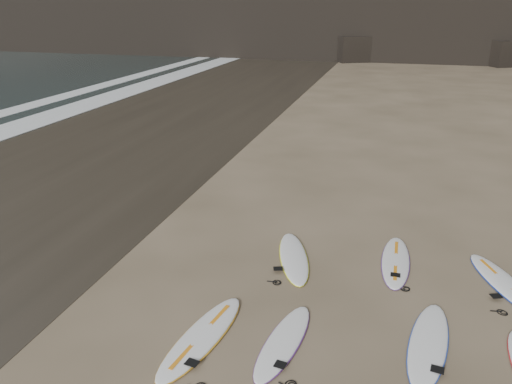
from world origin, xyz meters
TOP-DOWN VIEW (x-y plane):
  - ground at (0.00, 0.00)m, footprint 240.00×240.00m
  - wet_sand at (-13.00, 10.00)m, footprint 12.00×200.00m
  - surfboard_0 at (-4.09, -0.91)m, footprint 1.08×2.78m
  - surfboard_1 at (-2.64, -0.64)m, footprint 0.88×2.40m
  - surfboard_2 at (-0.17, -0.00)m, footprint 1.00×2.67m
  - surfboard_5 at (-3.09, 2.45)m, footprint 1.36×2.65m
  - surfboard_6 at (-0.78, 2.91)m, footprint 0.63×2.57m
  - surfboard_7 at (1.48, 2.55)m, footprint 1.52×2.64m

SIDE VIEW (x-z plane):
  - ground at x=0.00m, z-range 0.00..0.00m
  - wet_sand at x=-13.00m, z-range 0.00..0.01m
  - surfboard_1 at x=-2.64m, z-range 0.00..0.08m
  - surfboard_6 at x=-0.78m, z-range 0.00..0.09m
  - surfboard_5 at x=-3.09m, z-range 0.00..0.09m
  - surfboard_7 at x=1.48m, z-range 0.00..0.09m
  - surfboard_2 at x=-0.17m, z-range 0.00..0.09m
  - surfboard_0 at x=-4.09m, z-range 0.00..0.10m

